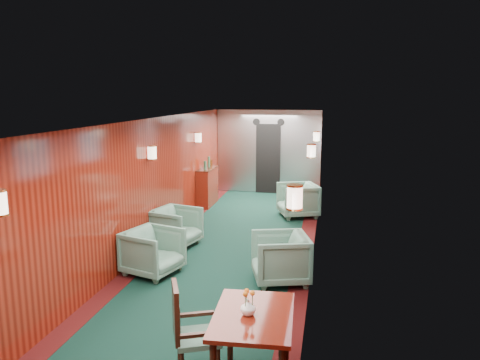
# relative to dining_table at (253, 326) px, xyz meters

# --- Properties ---
(room) EXTENTS (12.00, 12.10, 2.40)m
(room) POSITION_rel_dining_table_xyz_m (-1.08, 3.33, 0.97)
(room) COLOR black
(room) RESTS_ON ground
(bulkhead) EXTENTS (2.98, 0.17, 2.39)m
(bulkhead) POSITION_rel_dining_table_xyz_m (-1.08, 9.24, 0.52)
(bulkhead) COLOR #B8BAC0
(bulkhead) RESTS_ON ground
(windows_right) EXTENTS (0.02, 8.60, 0.80)m
(windows_right) POSITION_rel_dining_table_xyz_m (0.41, 3.58, 0.78)
(windows_right) COLOR #A9ABB0
(windows_right) RESTS_ON ground
(wall_sconces) EXTENTS (2.97, 7.97, 0.25)m
(wall_sconces) POSITION_rel_dining_table_xyz_m (-1.08, 3.90, 1.12)
(wall_sconces) COLOR #FFE5C6
(wall_sconces) RESTS_ON ground
(dining_table) EXTENTS (0.80, 1.10, 0.80)m
(dining_table) POSITION_rel_dining_table_xyz_m (0.00, 0.00, 0.00)
(dining_table) COLOR maroon
(dining_table) RESTS_ON ground
(side_chair) EXTENTS (0.57, 0.59, 1.00)m
(side_chair) POSITION_rel_dining_table_xyz_m (-0.67, 0.08, -0.12)
(side_chair) COLOR #224F44
(side_chair) RESTS_ON ground
(credenza) EXTENTS (0.34, 1.08, 1.25)m
(credenza) POSITION_rel_dining_table_xyz_m (-2.42, 7.40, -0.17)
(credenza) COLOR maroon
(credenza) RESTS_ON ground
(flower_vase) EXTENTS (0.19, 0.19, 0.15)m
(flower_vase) POSITION_rel_dining_table_xyz_m (-0.05, -0.03, 0.20)
(flower_vase) COLOR white
(flower_vase) RESTS_ON dining_table
(armchair_left_near) EXTENTS (1.00, 0.98, 0.73)m
(armchair_left_near) POSITION_rel_dining_table_xyz_m (-2.05, 2.65, -0.30)
(armchair_left_near) COLOR #224F44
(armchair_left_near) RESTS_ON ground
(armchair_left_far) EXTENTS (0.98, 0.96, 0.72)m
(armchair_left_far) POSITION_rel_dining_table_xyz_m (-2.15, 4.09, -0.31)
(armchair_left_far) COLOR #224F44
(armchair_left_far) RESTS_ON ground
(armchair_right_near) EXTENTS (1.02, 1.01, 0.75)m
(armchair_right_near) POSITION_rel_dining_table_xyz_m (-0.03, 2.71, -0.29)
(armchair_right_near) COLOR #224F44
(armchair_right_near) RESTS_ON ground
(armchair_right_far) EXTENTS (1.10, 1.09, 0.79)m
(armchair_right_far) POSITION_rel_dining_table_xyz_m (-0.04, 6.66, -0.28)
(armchair_right_far) COLOR #224F44
(armchair_right_far) RESTS_ON ground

